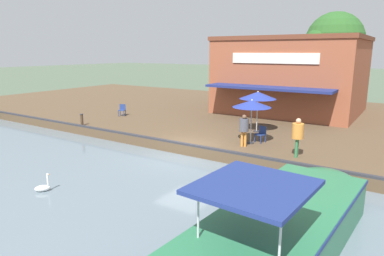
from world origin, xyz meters
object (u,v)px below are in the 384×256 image
(patio_umbrella_near_quay_edge, at_px, (252,104))
(mooring_post, at_px, (82,120))
(waterfront_restaurant, at_px, (292,75))
(swan, at_px, (43,187))
(patio_umbrella_back_row, at_px, (258,95))
(motorboat_distant_upstream, at_px, (293,216))
(cafe_chair_mid_patio, at_px, (261,133))
(cafe_chair_under_first_umbrella, at_px, (122,109))
(tree_behind_restaurant, at_px, (332,43))
(person_mid_patio, at_px, (298,133))
(person_at_quay_edge, at_px, (244,127))

(patio_umbrella_near_quay_edge, relative_size, mooring_post, 3.01)
(waterfront_restaurant, distance_m, swan, 20.45)
(patio_umbrella_back_row, bearing_deg, motorboat_distant_upstream, 27.89)
(cafe_chair_mid_patio, bearing_deg, mooring_post, -77.94)
(waterfront_restaurant, relative_size, motorboat_distant_upstream, 1.20)
(waterfront_restaurant, distance_m, cafe_chair_under_first_umbrella, 13.44)
(cafe_chair_mid_patio, bearing_deg, swan, -27.27)
(cafe_chair_under_first_umbrella, relative_size, swan, 1.23)
(cafe_chair_mid_patio, bearing_deg, patio_umbrella_back_row, -151.95)
(swan, height_order, tree_behind_restaurant, tree_behind_restaurant)
(cafe_chair_mid_patio, relative_size, person_mid_patio, 0.48)
(patio_umbrella_back_row, xyz_separation_m, mooring_post, (4.52, -10.12, -1.78))
(person_at_quay_edge, bearing_deg, tree_behind_restaurant, 178.98)
(patio_umbrella_near_quay_edge, distance_m, patio_umbrella_back_row, 2.76)
(cafe_chair_under_first_umbrella, distance_m, motorboat_distant_upstream, 18.10)
(motorboat_distant_upstream, distance_m, swan, 9.14)
(person_mid_patio, xyz_separation_m, swan, (7.92, -7.24, -1.50))
(mooring_post, bearing_deg, cafe_chair_mid_patio, 102.06)
(cafe_chair_mid_patio, distance_m, tree_behind_restaurant, 16.65)
(patio_umbrella_near_quay_edge, bearing_deg, cafe_chair_mid_patio, 146.18)
(tree_behind_restaurant, bearing_deg, swan, -10.70)
(patio_umbrella_back_row, xyz_separation_m, tree_behind_restaurant, (-13.78, 1.03, 3.26))
(swan, bearing_deg, patio_umbrella_back_row, 162.03)
(waterfront_restaurant, bearing_deg, patio_umbrella_back_row, 4.32)
(waterfront_restaurant, distance_m, person_mid_patio, 12.83)
(motorboat_distant_upstream, bearing_deg, cafe_chair_mid_patio, -152.16)
(patio_umbrella_near_quay_edge, height_order, mooring_post, patio_umbrella_near_quay_edge)
(waterfront_restaurant, distance_m, mooring_post, 16.16)
(mooring_post, xyz_separation_m, swan, (7.10, 6.34, -0.76))
(patio_umbrella_near_quay_edge, distance_m, cafe_chair_mid_patio, 1.72)
(cafe_chair_mid_patio, height_order, tree_behind_restaurant, tree_behind_restaurant)
(motorboat_distant_upstream, bearing_deg, patio_umbrella_near_quay_edge, -148.28)
(patio_umbrella_back_row, relative_size, person_mid_patio, 1.36)
(patio_umbrella_back_row, height_order, swan, patio_umbrella_back_row)
(patio_umbrella_back_row, xyz_separation_m, person_at_quay_edge, (3.40, 0.72, -1.15))
(swan, bearing_deg, tree_behind_restaurant, 169.30)
(patio_umbrella_back_row, distance_m, person_mid_patio, 5.18)
(patio_umbrella_back_row, height_order, motorboat_distant_upstream, patio_umbrella_back_row)
(cafe_chair_mid_patio, height_order, swan, cafe_chair_mid_patio)
(waterfront_restaurant, bearing_deg, mooring_post, -36.46)
(waterfront_restaurant, height_order, person_mid_patio, waterfront_restaurant)
(person_mid_patio, bearing_deg, patio_umbrella_near_quay_edge, -111.33)
(patio_umbrella_back_row, height_order, person_mid_patio, patio_umbrella_back_row)
(person_mid_patio, distance_m, person_at_quay_edge, 2.76)
(patio_umbrella_back_row, relative_size, person_at_quay_edge, 1.48)
(patio_umbrella_near_quay_edge, distance_m, tree_behind_restaurant, 16.77)
(cafe_chair_mid_patio, bearing_deg, person_mid_patio, 55.84)
(waterfront_restaurant, distance_m, person_at_quay_edge, 11.95)
(tree_behind_restaurant, bearing_deg, motorboat_distant_upstream, 9.97)
(motorboat_distant_upstream, height_order, mooring_post, motorboat_distant_upstream)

